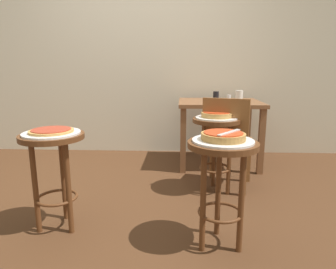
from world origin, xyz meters
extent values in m
plane|color=#4C2D19|center=(0.00, 0.00, 0.00)|extent=(6.00, 6.00, 0.00)
cube|color=beige|center=(0.00, 1.65, 1.50)|extent=(6.00, 0.10, 3.00)
cylinder|color=#5B3319|center=(0.75, -0.59, 0.66)|extent=(0.42, 0.42, 0.03)
cylinder|color=#5B3319|center=(0.75, -0.46, 0.32)|extent=(0.04, 0.04, 0.64)
cylinder|color=#5B3319|center=(0.64, -0.65, 0.32)|extent=(0.04, 0.04, 0.64)
cylinder|color=#5B3319|center=(0.86, -0.65, 0.32)|extent=(0.04, 0.04, 0.64)
torus|color=#5B3319|center=(0.75, -0.59, 0.22)|extent=(0.28, 0.28, 0.02)
cylinder|color=silver|center=(0.75, -0.59, 0.68)|extent=(0.36, 0.36, 0.01)
cylinder|color=#B78442|center=(0.75, -0.59, 0.71)|extent=(0.26, 0.26, 0.04)
cylinder|color=red|center=(0.75, -0.59, 0.73)|extent=(0.23, 0.23, 0.01)
cylinder|color=#5B3319|center=(-0.35, -0.42, 0.66)|extent=(0.42, 0.42, 0.03)
cylinder|color=#5B3319|center=(-0.35, -0.30, 0.32)|extent=(0.04, 0.04, 0.64)
cylinder|color=#5B3319|center=(-0.46, -0.49, 0.32)|extent=(0.04, 0.04, 0.64)
cylinder|color=#5B3319|center=(-0.24, -0.49, 0.32)|extent=(0.04, 0.04, 0.64)
torus|color=#5B3319|center=(-0.35, -0.42, 0.22)|extent=(0.28, 0.28, 0.02)
cylinder|color=silver|center=(-0.35, -0.42, 0.68)|extent=(0.37, 0.37, 0.01)
cylinder|color=tan|center=(-0.35, -0.42, 0.69)|extent=(0.29, 0.29, 0.01)
cylinder|color=#B23823|center=(-0.35, -0.42, 0.70)|extent=(0.25, 0.25, 0.01)
cylinder|color=#5B3319|center=(0.81, 0.27, 0.66)|extent=(0.42, 0.42, 0.03)
cylinder|color=#5B3319|center=(0.81, 0.40, 0.32)|extent=(0.04, 0.04, 0.64)
cylinder|color=#5B3319|center=(0.70, 0.20, 0.32)|extent=(0.04, 0.04, 0.64)
cylinder|color=#5B3319|center=(0.92, 0.20, 0.32)|extent=(0.04, 0.04, 0.64)
torus|color=#5B3319|center=(0.81, 0.27, 0.22)|extent=(0.28, 0.28, 0.02)
cylinder|color=white|center=(0.81, 0.27, 0.68)|extent=(0.37, 0.37, 0.01)
cylinder|color=tan|center=(0.81, 0.27, 0.71)|extent=(0.27, 0.27, 0.04)
cylinder|color=red|center=(0.81, 0.27, 0.73)|extent=(0.24, 0.24, 0.01)
cube|color=brown|center=(0.93, 1.09, 0.72)|extent=(0.92, 0.76, 0.04)
cube|color=brown|center=(0.52, 0.76, 0.35)|extent=(0.06, 0.06, 0.70)
cube|color=brown|center=(1.34, 0.76, 0.35)|extent=(0.06, 0.06, 0.70)
cube|color=brown|center=(0.52, 1.42, 0.35)|extent=(0.06, 0.06, 0.70)
cube|color=brown|center=(1.34, 1.42, 0.35)|extent=(0.06, 0.06, 0.70)
cylinder|color=silver|center=(1.12, 0.96, 0.80)|extent=(0.08, 0.08, 0.13)
cylinder|color=black|center=(0.90, 1.25, 0.79)|extent=(0.07, 0.07, 0.10)
cylinder|color=white|center=(1.02, 1.02, 0.78)|extent=(0.04, 0.04, 0.08)
cube|color=brown|center=(0.93, 0.41, 0.43)|extent=(0.50, 0.50, 0.04)
cube|color=brown|center=(0.88, 0.24, 0.65)|extent=(0.39, 0.15, 0.40)
cube|color=brown|center=(1.16, 0.52, 0.21)|extent=(0.04, 0.04, 0.42)
cube|color=brown|center=(0.82, 0.63, 0.21)|extent=(0.04, 0.04, 0.42)
cube|color=brown|center=(1.05, 0.18, 0.21)|extent=(0.04, 0.04, 0.42)
cube|color=brown|center=(0.71, 0.29, 0.21)|extent=(0.04, 0.04, 0.42)
cube|color=silver|center=(0.78, -0.61, 0.73)|extent=(0.16, 0.19, 0.01)
camera|label=1|loc=(0.51, -2.31, 1.09)|focal=31.91mm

